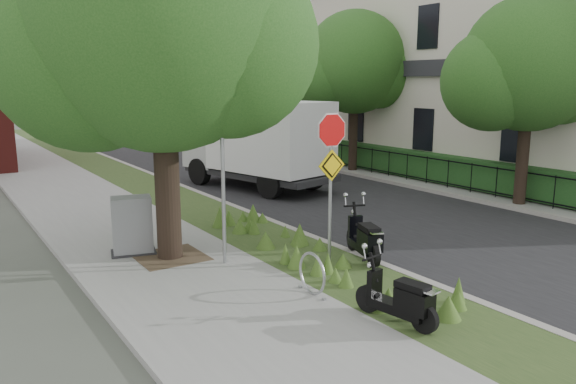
% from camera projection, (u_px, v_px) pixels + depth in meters
% --- Properties ---
extents(ground, '(120.00, 120.00, 0.00)m').
position_uv_depth(ground, '(399.00, 264.00, 11.90)').
color(ground, '#4C5147').
rests_on(ground, ground).
extents(sidewalk_near, '(3.50, 60.00, 0.12)m').
position_uv_depth(sidewalk_near, '(78.00, 202.00, 17.81)').
color(sidewalk_near, gray).
rests_on(sidewalk_near, ground).
extents(verge, '(2.00, 60.00, 0.12)m').
position_uv_depth(verge, '(161.00, 192.00, 19.29)').
color(verge, '#2B451D').
rests_on(verge, ground).
extents(kerb_near, '(0.20, 60.00, 0.13)m').
position_uv_depth(kerb_near, '(188.00, 189.00, 19.82)').
color(kerb_near, '#9E9991').
rests_on(kerb_near, ground).
extents(road, '(7.00, 60.00, 0.01)m').
position_uv_depth(road, '(272.00, 181.00, 21.72)').
color(road, black).
rests_on(road, ground).
extents(kerb_far, '(0.20, 60.00, 0.13)m').
position_uv_depth(kerb_far, '(343.00, 172.00, 23.58)').
color(kerb_far, '#9E9991').
rests_on(kerb_far, ground).
extents(footpath_far, '(3.20, 60.00, 0.12)m').
position_uv_depth(footpath_far, '(374.00, 169.00, 24.50)').
color(footpath_far, gray).
rests_on(footpath_far, ground).
extents(street_tree_main, '(6.21, 5.54, 7.66)m').
position_uv_depth(street_tree_main, '(156.00, 31.00, 11.12)').
color(street_tree_main, black).
rests_on(street_tree_main, ground).
extents(bare_post, '(0.08, 0.08, 4.00)m').
position_uv_depth(bare_post, '(223.00, 167.00, 11.24)').
color(bare_post, '#A5A8AD').
rests_on(bare_post, ground).
extents(bike_hoop, '(0.06, 0.78, 0.77)m').
position_uv_depth(bike_hoop, '(312.00, 274.00, 9.86)').
color(bike_hoop, '#A5A8AD').
rests_on(bike_hoop, ground).
extents(sign_assembly, '(0.94, 0.08, 3.22)m').
position_uv_depth(sign_assembly, '(331.00, 157.00, 11.17)').
color(sign_assembly, '#A5A8AD').
rests_on(sign_assembly, ground).
extents(fence_far, '(0.04, 24.00, 1.00)m').
position_uv_depth(fence_far, '(356.00, 157.00, 23.84)').
color(fence_far, black).
rests_on(fence_far, ground).
extents(hedge_far, '(1.00, 24.00, 1.10)m').
position_uv_depth(hedge_far, '(369.00, 155.00, 24.22)').
color(hedge_far, '#163F1A').
rests_on(hedge_far, footpath_far).
extents(terrace_houses, '(7.40, 26.40, 8.20)m').
position_uv_depth(terrace_houses, '(431.00, 74.00, 25.47)').
color(terrace_houses, beige).
rests_on(terrace_houses, ground).
extents(far_tree_a, '(4.60, 4.10, 6.22)m').
position_uv_depth(far_tree_a, '(527.00, 70.00, 16.50)').
color(far_tree_a, black).
rests_on(far_tree_a, ground).
extents(far_tree_b, '(4.83, 4.31, 6.56)m').
position_uv_depth(far_tree_b, '(353.00, 68.00, 23.02)').
color(far_tree_b, black).
rests_on(far_tree_b, ground).
extents(far_tree_c, '(4.37, 3.89, 5.93)m').
position_uv_depth(far_tree_c, '(256.00, 79.00, 29.67)').
color(far_tree_c, black).
rests_on(far_tree_c, ground).
extents(scooter_near, '(0.48, 1.52, 0.73)m').
position_uv_depth(scooter_near, '(404.00, 304.00, 8.59)').
color(scooter_near, black).
rests_on(scooter_near, ground).
extents(scooter_far, '(0.71, 1.62, 0.80)m').
position_uv_depth(scooter_far, '(366.00, 243.00, 11.70)').
color(scooter_far, black).
rests_on(scooter_far, ground).
extents(box_truck, '(3.61, 6.29, 2.68)m').
position_uv_depth(box_truck, '(259.00, 140.00, 20.05)').
color(box_truck, '#262628').
rests_on(box_truck, ground).
extents(utility_cabinet, '(1.07, 0.84, 1.26)m').
position_uv_depth(utility_cabinet, '(132.00, 226.00, 12.17)').
color(utility_cabinet, '#262628').
rests_on(utility_cabinet, ground).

